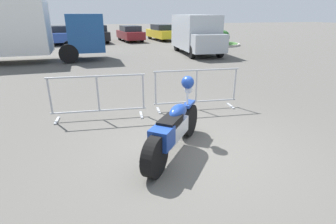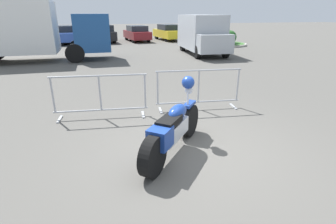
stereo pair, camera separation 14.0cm
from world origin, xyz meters
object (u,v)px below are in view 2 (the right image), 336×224
at_px(delivery_van, 202,33).
at_px(parked_car_black, 103,33).
at_px(motorcycle, 173,128).
at_px(parked_car_yellow, 168,32).
at_px(box_truck, 22,29).
at_px(pedestrian, 202,36).
at_px(parked_car_tan, 27,35).
at_px(crowd_barrier_far, 198,89).
at_px(crowd_barrier_near, 100,96).
at_px(parked_car_maroon, 137,33).
at_px(parked_car_blue, 66,34).

bearing_deg(delivery_van, parked_car_black, -143.25).
bearing_deg(motorcycle, parked_car_yellow, 24.73).
xyz_separation_m(motorcycle, box_truck, (-4.92, 11.15, 1.14)).
distance_m(motorcycle, pedestrian, 14.59).
xyz_separation_m(parked_car_tan, parked_car_black, (6.04, 0.09, 0.05)).
bearing_deg(crowd_barrier_far, parked_car_tan, 114.05).
bearing_deg(crowd_barrier_near, parked_car_maroon, 79.41).
height_order(parked_car_yellow, pedestrian, pedestrian).
distance_m(motorcycle, delivery_van, 12.77).
bearing_deg(crowd_barrier_far, parked_car_yellow, 78.06).
relative_size(crowd_barrier_far, parked_car_blue, 0.51).
bearing_deg(parked_car_black, pedestrian, -144.24).
xyz_separation_m(delivery_van, pedestrian, (0.65, 1.71, -0.32)).
relative_size(parked_car_maroon, pedestrian, 2.46).
bearing_deg(delivery_van, parked_car_yellow, -178.32).
relative_size(motorcycle, parked_car_blue, 0.43).
distance_m(box_truck, delivery_van, 9.99).
height_order(parked_car_tan, parked_car_maroon, parked_car_maroon).
bearing_deg(parked_car_tan, crowd_barrier_near, -170.24).
xyz_separation_m(parked_car_maroon, pedestrian, (3.52, -7.01, 0.23)).
xyz_separation_m(delivery_van, parked_car_maroon, (-2.87, 8.72, -0.56)).
xyz_separation_m(parked_car_black, parked_car_maroon, (3.02, 0.03, -0.05)).
bearing_deg(parked_car_tan, crowd_barrier_far, -163.34).
bearing_deg(delivery_van, pedestrian, 161.80).
xyz_separation_m(crowd_barrier_far, parked_car_blue, (-5.11, 17.98, 0.18)).
relative_size(parked_car_tan, parked_car_maroon, 1.00).
height_order(box_truck, delivery_van, box_truck).
bearing_deg(motorcycle, parked_car_tan, 57.52).
bearing_deg(parked_car_yellow, delivery_van, 171.65).
relative_size(crowd_barrier_far, parked_car_black, 0.51).
bearing_deg(parked_car_blue, crowd_barrier_far, -171.52).
bearing_deg(box_truck, crowd_barrier_near, -68.72).
distance_m(crowd_barrier_near, delivery_van, 11.52).
bearing_deg(crowd_barrier_far, delivery_van, 68.50).
xyz_separation_m(crowd_barrier_near, parked_car_tan, (-5.62, 18.22, 0.13)).
bearing_deg(parked_car_tan, parked_car_maroon, -96.62).
xyz_separation_m(box_truck, parked_car_tan, (-1.96, 9.16, -0.95)).
bearing_deg(parked_car_black, parked_car_maroon, -96.78).
relative_size(crowd_barrier_near, parked_car_maroon, 0.54).
relative_size(parked_car_black, parked_car_yellow, 1.02).
bearing_deg(parked_car_maroon, pedestrian, -160.72).
height_order(motorcycle, crowd_barrier_far, motorcycle).
distance_m(crowd_barrier_far, box_truck, 11.01).
height_order(parked_car_tan, parked_car_blue, parked_car_blue).
bearing_deg(parked_car_blue, box_truck, 165.84).
bearing_deg(parked_car_yellow, parked_car_maroon, 87.93).
bearing_deg(parked_car_blue, parked_car_yellow, -93.35).
bearing_deg(motorcycle, parked_car_black, 41.17).
height_order(box_truck, parked_car_maroon, box_truck).
xyz_separation_m(motorcycle, parked_car_maroon, (2.18, 20.43, 0.19)).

